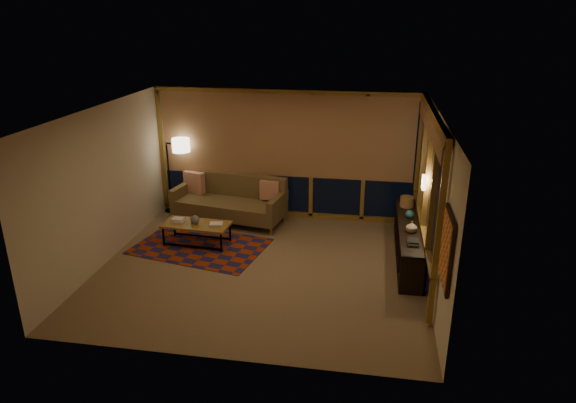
% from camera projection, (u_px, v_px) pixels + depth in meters
% --- Properties ---
extents(floor, '(5.50, 5.00, 0.01)m').
position_uv_depth(floor, '(262.00, 268.00, 8.85)').
color(floor, '#967B56').
rests_on(floor, ground).
extents(ceiling, '(5.50, 5.00, 0.01)m').
position_uv_depth(ceiling, '(259.00, 112.00, 7.90)').
color(ceiling, '#F0E2C8').
rests_on(ceiling, walls).
extents(walls, '(5.51, 5.01, 2.70)m').
position_uv_depth(walls, '(261.00, 194.00, 8.37)').
color(walls, beige).
rests_on(walls, floor).
extents(window_wall_back, '(5.30, 0.16, 2.60)m').
position_uv_depth(window_wall_back, '(286.00, 155.00, 10.62)').
color(window_wall_back, olive).
rests_on(window_wall_back, walls).
extents(window_wall_right, '(0.16, 3.70, 2.60)m').
position_uv_depth(window_wall_right, '(426.00, 191.00, 8.51)').
color(window_wall_right, olive).
rests_on(window_wall_right, walls).
extents(wall_art, '(0.06, 0.74, 0.94)m').
position_uv_depth(wall_art, '(446.00, 249.00, 6.21)').
color(wall_art, red).
rests_on(wall_art, walls).
extents(wall_sconce, '(0.12, 0.18, 0.22)m').
position_uv_depth(wall_sconce, '(424.00, 182.00, 8.32)').
color(wall_sconce, '#FCF0C4').
rests_on(wall_sconce, walls).
extents(sofa, '(2.41, 1.32, 0.94)m').
position_uv_depth(sofa, '(229.00, 200.00, 10.65)').
color(sofa, brown).
rests_on(sofa, floor).
extents(pillow_left, '(0.48, 0.29, 0.46)m').
position_uv_depth(pillow_left, '(194.00, 183.00, 11.00)').
color(pillow_left, '#B23B14').
rests_on(pillow_left, sofa).
extents(pillow_right, '(0.40, 0.15, 0.39)m').
position_uv_depth(pillow_right, '(270.00, 192.00, 10.53)').
color(pillow_right, '#B23B14').
rests_on(pillow_right, sofa).
extents(area_rug, '(2.62, 2.01, 0.01)m').
position_uv_depth(area_rug, '(200.00, 246.00, 9.64)').
color(area_rug, maroon).
rests_on(area_rug, floor).
extents(coffee_table, '(1.29, 0.66, 0.42)m').
position_uv_depth(coffee_table, '(197.00, 234.00, 9.69)').
color(coffee_table, olive).
rests_on(coffee_table, floor).
extents(book_stack_a, '(0.28, 0.23, 0.08)m').
position_uv_depth(book_stack_a, '(178.00, 220.00, 9.68)').
color(book_stack_a, silver).
rests_on(book_stack_a, coffee_table).
extents(book_stack_b, '(0.27, 0.23, 0.05)m').
position_uv_depth(book_stack_b, '(216.00, 224.00, 9.52)').
color(book_stack_b, silver).
rests_on(book_stack_b, coffee_table).
extents(ceramic_pot, '(0.19, 0.19, 0.17)m').
position_uv_depth(ceramic_pot, '(195.00, 220.00, 9.57)').
color(ceramic_pot, '#2B2C35').
rests_on(ceramic_pot, coffee_table).
extents(floor_lamp, '(0.65, 0.53, 1.69)m').
position_uv_depth(floor_lamp, '(169.00, 174.00, 11.09)').
color(floor_lamp, black).
rests_on(floor_lamp, floor).
extents(bookshelf, '(0.40, 2.63, 0.66)m').
position_uv_depth(bookshelf, '(409.00, 241.00, 9.09)').
color(bookshelf, black).
rests_on(bookshelf, floor).
extents(basket, '(0.30, 0.30, 0.19)m').
position_uv_depth(basket, '(407.00, 202.00, 9.76)').
color(basket, '#A47342').
rests_on(basket, bookshelf).
extents(teal_bowl, '(0.16, 0.16, 0.15)m').
position_uv_depth(teal_bowl, '(410.00, 214.00, 9.21)').
color(teal_bowl, '#205F5E').
rests_on(teal_bowl, bookshelf).
extents(vase, '(0.22, 0.22, 0.20)m').
position_uv_depth(vase, '(412.00, 227.00, 8.62)').
color(vase, tan).
rests_on(vase, bookshelf).
extents(shelf_book_stack, '(0.23, 0.29, 0.07)m').
position_uv_depth(shelf_book_stack, '(413.00, 242.00, 8.20)').
color(shelf_book_stack, silver).
rests_on(shelf_book_stack, bookshelf).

